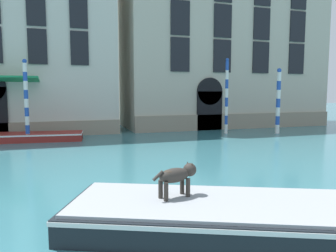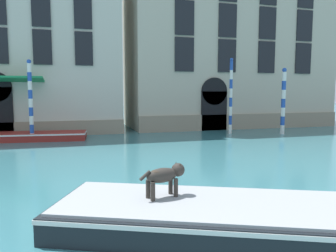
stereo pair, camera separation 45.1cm
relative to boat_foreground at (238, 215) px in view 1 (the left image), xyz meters
name	(u,v)px [view 1 (the left image)]	position (x,y,z in m)	size (l,w,h in m)	color
palazzo_left	(20,20)	(-5.30, 17.80, 6.76)	(11.39, 7.40, 14.13)	beige
palazzo_right	(222,29)	(8.87, 17.80, 7.06)	(15.06, 6.13, 14.75)	#BCB29E
boat_foreground	(238,215)	(0.00, 0.00, 0.00)	(6.77, 4.65, 0.56)	black
dog_on_deck	(177,175)	(-0.98, 0.65, 0.69)	(0.97, 0.44, 0.66)	#332D28
boat_moored_near_palazzo	(16,137)	(-5.34, 13.39, -0.07)	(6.92, 2.32, 0.43)	maroon
mooring_pole_0	(278,101)	(9.74, 11.85, 1.74)	(0.26, 0.26, 4.02)	white
mooring_pole_2	(26,101)	(-4.70, 12.83, 1.84)	(0.22, 0.22, 4.23)	white
mooring_pole_3	(227,96)	(6.74, 12.92, 2.04)	(0.20, 0.20, 4.64)	white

